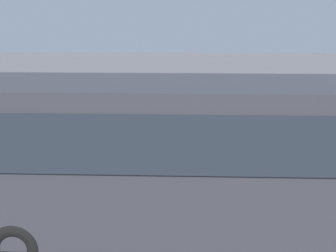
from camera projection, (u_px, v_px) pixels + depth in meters
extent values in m
plane|color=#4C4C51|center=(177.00, 163.00, 13.99)|extent=(80.00, 80.00, 0.00)
cube|color=#26262B|center=(219.00, 156.00, 8.65)|extent=(10.30, 2.57, 2.80)
cube|color=black|center=(216.00, 112.00, 9.74)|extent=(8.64, 0.10, 1.01)
cube|color=black|center=(225.00, 146.00, 7.28)|extent=(8.64, 0.10, 1.01)
cube|color=red|center=(214.00, 162.00, 10.01)|extent=(9.05, 0.09, 0.28)
cube|color=black|center=(217.00, 234.00, 9.04)|extent=(9.48, 2.36, 0.45)
torus|color=black|center=(53.00, 196.00, 10.21)|extent=(1.00, 0.33, 1.00)
torus|color=black|center=(16.00, 246.00, 8.02)|extent=(1.00, 0.33, 1.00)
cylinder|color=#473823|center=(268.00, 174.00, 11.68)|extent=(0.13, 0.13, 0.76)
cube|color=black|center=(267.00, 189.00, 11.82)|extent=(0.13, 0.27, 0.10)
cylinder|color=#473823|center=(274.00, 175.00, 11.65)|extent=(0.13, 0.13, 0.76)
cube|color=black|center=(273.00, 189.00, 11.79)|extent=(0.13, 0.27, 0.10)
cube|color=navy|center=(272.00, 148.00, 11.50)|extent=(0.41, 0.32, 0.63)
cylinder|color=navy|center=(263.00, 147.00, 11.53)|extent=(0.10, 0.10, 0.60)
sphere|color=tan|center=(262.00, 159.00, 11.60)|extent=(0.10, 0.10, 0.09)
cylinder|color=navy|center=(282.00, 148.00, 11.46)|extent=(0.10, 0.10, 0.60)
sphere|color=tan|center=(281.00, 160.00, 11.53)|extent=(0.10, 0.10, 0.09)
sphere|color=tan|center=(273.00, 131.00, 11.39)|extent=(0.25, 0.25, 0.23)
cylinder|color=black|center=(227.00, 173.00, 11.75)|extent=(0.14, 0.14, 0.75)
cube|color=black|center=(226.00, 188.00, 11.89)|extent=(0.13, 0.27, 0.10)
cylinder|color=black|center=(233.00, 173.00, 11.77)|extent=(0.14, 0.14, 0.75)
cube|color=black|center=(232.00, 187.00, 11.91)|extent=(0.13, 0.27, 0.10)
cube|color=maroon|center=(231.00, 148.00, 11.60)|extent=(0.41, 0.33, 0.62)
cylinder|color=maroon|center=(221.00, 148.00, 11.57)|extent=(0.10, 0.10, 0.59)
sphere|color=tan|center=(221.00, 159.00, 11.64)|extent=(0.10, 0.10, 0.09)
cylinder|color=maroon|center=(240.00, 147.00, 11.61)|extent=(0.10, 0.10, 0.59)
sphere|color=tan|center=(239.00, 158.00, 11.68)|extent=(0.10, 0.10, 0.09)
sphere|color=tan|center=(231.00, 131.00, 11.49)|extent=(0.25, 0.25, 0.23)
cylinder|color=#473823|center=(191.00, 171.00, 11.84)|extent=(0.15, 0.15, 0.79)
cube|color=black|center=(191.00, 186.00, 11.98)|extent=(0.16, 0.28, 0.10)
cylinder|color=#473823|center=(197.00, 172.00, 11.79)|extent=(0.15, 0.15, 0.79)
cube|color=black|center=(197.00, 187.00, 11.94)|extent=(0.16, 0.28, 0.10)
cube|color=maroon|center=(194.00, 144.00, 11.64)|extent=(0.44, 0.37, 0.66)
cylinder|color=maroon|center=(185.00, 143.00, 11.71)|extent=(0.11, 0.11, 0.63)
sphere|color=tan|center=(185.00, 155.00, 11.78)|extent=(0.11, 0.11, 0.09)
cylinder|color=maroon|center=(204.00, 145.00, 11.57)|extent=(0.11, 0.11, 0.63)
sphere|color=tan|center=(203.00, 156.00, 11.64)|extent=(0.11, 0.11, 0.09)
sphere|color=tan|center=(195.00, 127.00, 11.53)|extent=(0.29, 0.29, 0.24)
torus|color=black|center=(147.00, 193.00, 10.86)|extent=(0.61, 0.18, 0.60)
cylinder|color=silver|center=(147.00, 193.00, 10.86)|extent=(0.13, 0.11, 0.12)
torus|color=black|center=(208.00, 197.00, 10.67)|extent=(0.61, 0.18, 0.60)
cylinder|color=silver|center=(208.00, 197.00, 10.67)|extent=(0.13, 0.13, 0.12)
cylinder|color=silver|center=(149.00, 180.00, 10.77)|extent=(0.32, 0.08, 0.67)
cube|color=#0C19B2|center=(174.00, 182.00, 10.70)|extent=(0.86, 0.35, 0.36)
cube|color=black|center=(194.00, 181.00, 10.62)|extent=(0.54, 0.27, 0.20)
cylinder|color=silver|center=(189.00, 193.00, 10.57)|extent=(0.46, 0.12, 0.08)
cylinder|color=black|center=(151.00, 168.00, 10.69)|extent=(0.09, 0.58, 0.04)
torus|color=black|center=(96.00, 125.00, 17.41)|extent=(0.60, 0.37, 0.60)
cylinder|color=silver|center=(96.00, 125.00, 17.41)|extent=(0.15, 0.14, 0.12)
torus|color=black|center=(77.00, 94.00, 17.52)|extent=(0.82, 0.47, 0.84)
cylinder|color=silver|center=(77.00, 94.00, 17.52)|extent=(0.16, 0.16, 0.12)
cylinder|color=silver|center=(101.00, 120.00, 17.24)|extent=(0.65, 0.34, 0.23)
cube|color=red|center=(93.00, 107.00, 17.29)|extent=(0.84, 0.59, 0.89)
cube|color=black|center=(87.00, 95.00, 17.30)|extent=(0.52, 0.40, 0.54)
cylinder|color=silver|center=(87.00, 101.00, 17.55)|extent=(0.34, 0.21, 0.41)
cylinder|color=black|center=(106.00, 115.00, 17.09)|extent=(0.28, 0.54, 0.04)
cube|color=black|center=(97.00, 101.00, 17.15)|extent=(0.54, 0.49, 0.50)
sphere|color=red|center=(105.00, 108.00, 17.03)|extent=(0.35, 0.35, 0.26)
cylinder|color=black|center=(98.00, 108.00, 16.97)|extent=(0.45, 0.27, 0.23)
cylinder|color=black|center=(86.00, 102.00, 17.17)|extent=(0.39, 0.25, 0.32)
cylinder|color=black|center=(104.00, 107.00, 17.28)|extent=(0.45, 0.27, 0.23)
cylinder|color=black|center=(92.00, 101.00, 17.48)|extent=(0.39, 0.25, 0.32)
cube|color=white|center=(322.00, 160.00, 14.24)|extent=(0.13, 3.64, 0.01)
cube|color=white|center=(235.00, 159.00, 14.36)|extent=(0.13, 3.58, 0.01)
cube|color=white|center=(150.00, 158.00, 14.49)|extent=(0.13, 4.61, 0.01)
cube|color=white|center=(66.00, 157.00, 14.61)|extent=(0.13, 3.73, 0.01)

